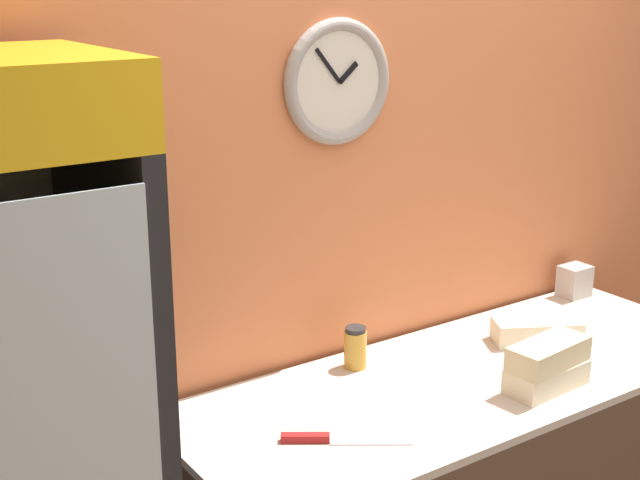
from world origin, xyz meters
TOP-DOWN VIEW (x-y plane):
  - wall_back at (-0.00, 1.30)m, footprint 5.20×0.10m
  - sandwich_stack_bottom at (0.12, 0.70)m, footprint 0.27×0.13m
  - sandwich_stack_middle at (0.12, 0.70)m, footprint 0.28×0.15m
  - sandwich_flat_left at (0.36, 0.96)m, footprint 0.31×0.24m
  - chefs_knife at (-0.59, 0.81)m, footprint 0.31×0.22m
  - condiment_jar at (-0.26, 1.14)m, footprint 0.07×0.07m
  - napkin_dispenser at (0.81, 1.19)m, footprint 0.11×0.09m

SIDE VIEW (x-z plane):
  - chefs_knife at x=-0.59m, z-range 0.91..0.93m
  - sandwich_stack_bottom at x=0.12m, z-range 0.91..0.99m
  - sandwich_flat_left at x=0.36m, z-range 0.91..0.99m
  - napkin_dispenser at x=0.81m, z-range 0.91..1.03m
  - condiment_jar at x=-0.26m, z-range 0.91..1.05m
  - sandwich_stack_middle at x=0.12m, z-range 0.99..1.06m
  - wall_back at x=0.00m, z-range 0.00..2.70m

